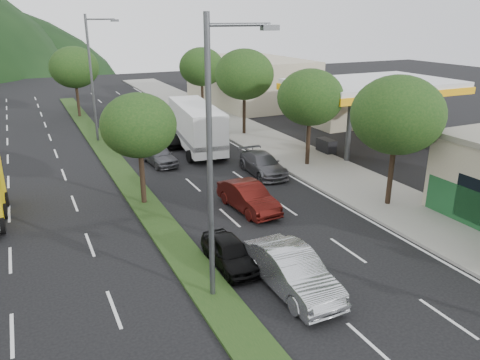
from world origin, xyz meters
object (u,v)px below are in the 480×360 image
tree_med_near (139,126)px  streetlight_near (215,151)px  car_queue_c (248,197)px  tree_r_b (397,115)px  tree_r_e (202,67)px  motorhome (196,126)px  tree_med_far (74,67)px  tree_r_d (244,74)px  streetlight_mid (94,73)px  car_queue_b (263,164)px  car_queue_a (230,252)px  car_queue_e (159,155)px  sedan_silver (292,271)px  car_queue_d (169,136)px  tree_r_c (310,97)px

tree_med_near → streetlight_near: (0.21, -10.00, 1.16)m
car_queue_c → tree_r_b: bearing=-25.3°
tree_r_e → motorhome: (-5.42, -12.69, -3.04)m
tree_med_near → streetlight_near: bearing=-88.8°
tree_r_b → tree_med_far: tree_r_b is taller
car_queue_c → tree_med_near: bearing=141.9°
tree_r_d → streetlight_mid: bearing=165.7°
tree_med_near → car_queue_b: size_ratio=1.28×
car_queue_a → car_queue_e: 15.06m
tree_r_d → streetlight_near: size_ratio=0.72×
tree_r_b → sedan_silver: bearing=-151.7°
tree_r_e → car_queue_b: (-3.62, -20.24, -4.21)m
streetlight_near → car_queue_d: 22.83m
car_queue_b → car_queue_e: size_ratio=1.20×
tree_r_c → car_queue_d: tree_r_c is taller
car_queue_a → car_queue_d: (3.59, 20.00, 0.07)m
tree_med_far → streetlight_near: size_ratio=0.69×
tree_r_e → tree_med_far: size_ratio=0.97×
car_queue_d → tree_r_b: bearing=-65.6°
tree_r_d → tree_med_far: bearing=130.6°
streetlight_near → tree_r_e: bearing=69.8°
tree_r_c → tree_r_d: 10.01m
streetlight_mid → car_queue_b: 16.31m
car_queue_e → sedan_silver: bearing=-95.7°
car_queue_c → streetlight_near: bearing=-128.6°
sedan_silver → car_queue_a: 3.01m
tree_r_d → car_queue_e: (-9.15, -5.24, -4.51)m
tree_r_b → tree_r_c: bearing=90.0°
tree_r_b → car_queue_d: 19.55m
tree_med_far → car_queue_e: tree_med_far is taller
tree_r_e → car_queue_d: tree_r_e is taller
car_queue_c → car_queue_d: (0.25, 15.00, -0.05)m
motorhome → tree_med_far: bearing=118.5°
tree_r_d → streetlight_mid: streetlight_mid is taller
car_queue_b → tree_med_near: bearing=-165.1°
streetlight_mid → car_queue_b: streetlight_mid is taller
tree_r_e → car_queue_b: 20.99m
tree_r_d → motorhome: (-5.42, -2.69, -3.33)m
tree_r_b → car_queue_d: (-6.91, 17.76, -4.35)m
streetlight_near → sedan_silver: size_ratio=2.04×
tree_med_far → car_queue_a: size_ratio=1.90×
car_queue_a → motorhome: size_ratio=0.39×
car_queue_a → car_queue_d: car_queue_d is taller
tree_r_b → tree_med_near: size_ratio=1.15×
car_queue_a → motorhome: motorhome is taller
tree_r_c → car_queue_d: (-6.91, 9.76, -4.06)m
car_queue_a → car_queue_c: bearing=56.2°
tree_r_c → tree_r_b: bearing=-90.0°
tree_r_d → streetlight_near: (-11.79, -22.00, 0.40)m
sedan_silver → tree_r_b: bearing=27.5°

